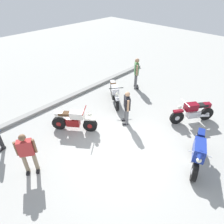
{
  "coord_description": "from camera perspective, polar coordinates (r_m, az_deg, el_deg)",
  "views": [
    {
      "loc": [
        -4.13,
        -3.5,
        5.6
      ],
      "look_at": [
        0.82,
        1.29,
        0.75
      ],
      "focal_mm": 31.84,
      "sensor_mm": 36.0,
      "label": 1
    }
  ],
  "objects": [
    {
      "name": "motorcycle_maroon_cruiser",
      "position": [
        9.53,
        22.24,
        -0.01
      ],
      "size": [
        1.79,
        1.29,
        1.09
      ],
      "rotation": [
        0.0,
        0.0,
        2.54
      ],
      "color": "black",
      "rests_on": "ground"
    },
    {
      "name": "curb_edge",
      "position": [
        10.63,
        -16.08,
        2.34
      ],
      "size": [
        14.0,
        0.3,
        0.15
      ],
      "primitive_type": "cube",
      "color": "gray",
      "rests_on": "ground"
    },
    {
      "name": "motorcycle_blue_sportbike",
      "position": [
        7.48,
        23.41,
        -10.49
      ],
      "size": [
        1.89,
        0.97,
        1.14
      ],
      "rotation": [
        0.0,
        0.0,
        3.52
      ],
      "color": "black",
      "rests_on": "ground"
    },
    {
      "name": "motorcycle_cream_vintage",
      "position": [
        8.53,
        -10.9,
        -2.41
      ],
      "size": [
        1.33,
        1.63,
        1.07
      ],
      "rotation": [
        0.0,
        0.0,
        5.38
      ],
      "color": "black",
      "rests_on": "ground"
    },
    {
      "name": "motorcycle_silver_cruiser",
      "position": [
        10.24,
        0.72,
        5.43
      ],
      "size": [
        1.36,
        1.74,
        1.09
      ],
      "rotation": [
        0.0,
        0.0,
        4.06
      ],
      "color": "black",
      "rests_on": "ground"
    },
    {
      "name": "ground_plane",
      "position": [
        7.78,
        2.72,
        -10.87
      ],
      "size": [
        40.0,
        40.0,
        0.0
      ],
      "primitive_type": "plane",
      "color": "#9E9E99"
    },
    {
      "name": "person_in_green_shirt",
      "position": [
        11.52,
        7.02,
        11.53
      ],
      "size": [
        0.58,
        0.55,
        1.78
      ],
      "rotation": [
        0.0,
        0.0,
        5.45
      ],
      "color": "#59595B",
      "rests_on": "ground"
    },
    {
      "name": "person_in_black_shirt",
      "position": [
        8.56,
        4.28,
        1.68
      ],
      "size": [
        0.51,
        0.55,
        1.59
      ],
      "rotation": [
        0.0,
        0.0,
        2.44
      ],
      "color": "#59595B",
      "rests_on": "ground"
    },
    {
      "name": "person_in_red_shirt",
      "position": [
        7.0,
        -23.25,
        -10.42
      ],
      "size": [
        0.58,
        0.49,
        1.63
      ],
      "rotation": [
        0.0,
        0.0,
        4.14
      ],
      "color": "gray",
      "rests_on": "ground"
    }
  ]
}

